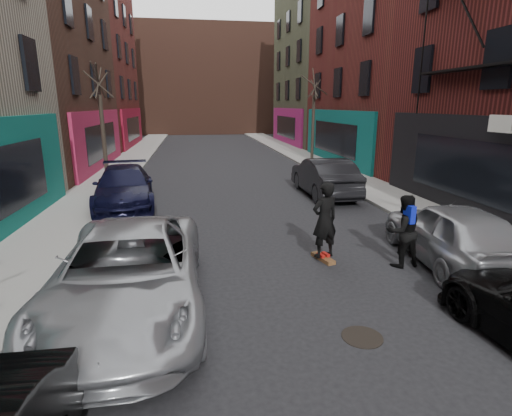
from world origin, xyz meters
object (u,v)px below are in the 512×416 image
object	(u,v)px
parked_left_far	(129,272)
parked_right_far	(453,233)
tree_left_far	(101,115)
skateboarder	(325,220)
skateboard	(323,258)
manhole	(362,337)
parked_left_end	(124,187)
pedestrian	(403,231)
tree_right_far	(313,109)
parked_right_end	(324,177)

from	to	relation	value
parked_left_far	parked_right_far	world-z (taller)	parked_left_far
parked_left_far	parked_right_far	bearing A→B (deg)	8.72
tree_left_far	parked_right_far	xyz separation A→B (m)	(10.47, -12.21, -2.59)
skateboarder	skateboard	bearing A→B (deg)	180.00
parked_left_far	manhole	size ratio (longest dim) A/B	8.30
tree_left_far	skateboard	bearing A→B (deg)	-57.06
parked_left_end	skateboard	distance (m)	8.83
pedestrian	manhole	bearing A→B (deg)	46.29
parked_right_far	manhole	bearing A→B (deg)	43.82
parked_right_far	skateboard	xyz separation A→B (m)	(-3.02, 0.72, -0.74)
tree_right_far	parked_left_end	xyz separation A→B (m)	(-10.80, -10.91, -2.77)
tree_right_far	parked_left_far	distance (m)	21.76
pedestrian	skateboard	bearing A→B (deg)	-25.83
parked_left_end	pedestrian	xyz separation A→B (m)	(7.60, -7.22, 0.13)
tree_left_far	parked_left_far	xyz separation A→B (m)	(3.00, -13.43, -2.57)
parked_right_end	pedestrian	distance (m)	7.94
tree_right_far	parked_right_end	bearing A→B (deg)	-103.95
manhole	parked_right_far	bearing A→B (deg)	38.32
skateboard	skateboarder	xyz separation A→B (m)	(0.00, 0.00, 1.02)
parked_left_end	skateboard	xyz separation A→B (m)	(5.84, -6.58, -0.71)
tree_left_far	parked_right_end	distance (m)	11.03
skateboard	pedestrian	bearing A→B (deg)	-36.08
parked_left_end	skateboarder	bearing A→B (deg)	-55.20
pedestrian	manhole	xyz separation A→B (m)	(-2.20, -2.82, -0.89)
parked_right_end	skateboarder	xyz separation A→B (m)	(-2.42, -7.26, 0.25)
parked_left_far	pedestrian	xyz separation A→B (m)	(6.20, 1.30, 0.09)
parked_right_far	manhole	xyz separation A→B (m)	(-3.47, -2.74, -0.79)
skateboarder	tree_left_far	bearing A→B (deg)	-73.02
parked_left_far	skateboard	bearing A→B (deg)	23.04
tree_right_far	parked_right_far	xyz separation A→B (m)	(-1.93, -18.21, -2.74)
skateboarder	pedestrian	distance (m)	1.88
skateboard	manhole	world-z (taller)	skateboard
parked_right_far	pedestrian	distance (m)	1.27
tree_right_far	pedestrian	world-z (taller)	tree_right_far
tree_right_far	parked_right_far	distance (m)	18.52
parked_left_far	skateboarder	size ratio (longest dim) A/B	3.01
parked_left_far	manhole	world-z (taller)	parked_left_far
skateboard	tree_right_far	bearing A→B (deg)	58.22
tree_right_far	manhole	bearing A→B (deg)	-104.46
parked_right_end	tree_right_far	bearing A→B (deg)	-103.83
parked_right_end	skateboarder	size ratio (longest dim) A/B	2.57
parked_left_end	skateboarder	world-z (taller)	skateboarder
tree_left_far	pedestrian	bearing A→B (deg)	-52.83
parked_right_far	parked_right_end	bearing A→B (deg)	-80.15
tree_left_far	skateboarder	size ratio (longest dim) A/B	3.37
tree_right_far	pedestrian	xyz separation A→B (m)	(-3.20, -18.13, -2.63)
parked_left_end	parked_right_far	world-z (taller)	parked_right_far
tree_left_far	parked_left_far	world-z (taller)	tree_left_far
parked_left_far	skateboard	distance (m)	4.91
tree_left_far	parked_right_far	size ratio (longest dim) A/B	1.39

